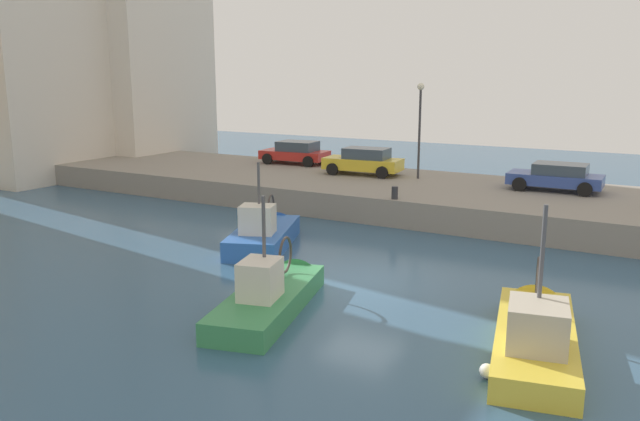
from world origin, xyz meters
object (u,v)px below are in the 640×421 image
Objects in this scene: fishing_boat_green at (273,303)px; parked_car_red at (296,152)px; fishing_boat_yellow at (534,342)px; mooring_bollard_north at (395,193)px; parked_car_yellow at (364,161)px; parked_car_blue at (557,177)px; quay_streetlamp at (420,115)px; fishing_boat_blue at (266,241)px.

parked_car_red is at bearing 29.92° from fishing_boat_green.
mooring_bollard_north is (9.97, 7.98, 1.32)m from fishing_boat_yellow.
parked_car_blue is (0.11, -9.78, -0.07)m from parked_car_yellow.
fishing_boat_green is 0.96× the size of fishing_boat_yellow.
parked_car_red reaches higher than mooring_bollard_north.
fishing_boat_yellow is at bearing -149.80° from quay_streetlamp.
mooring_bollard_north is 6.48m from quay_streetlamp.
quay_streetlamp is at bearing 11.16° from mooring_bollard_north.
fishing_boat_yellow is at bearing -141.33° from mooring_bollard_north.
parked_car_blue is (16.31, -4.80, 1.74)m from fishing_boat_green.
fishing_boat_blue is at bearing 169.55° from quay_streetlamp.
fishing_boat_green is at bearing -143.88° from fishing_boat_blue.
fishing_boat_green is at bearing 163.62° from parked_car_blue.
fishing_boat_yellow reaches higher than fishing_boat_blue.
parked_car_blue reaches higher than mooring_bollard_north.
mooring_bollard_north is 0.11× the size of quay_streetlamp.
parked_car_blue is 7.28m from quay_streetlamp.
quay_streetlamp is (16.46, 2.01, 4.33)m from fishing_boat_green.
fishing_boat_yellow is 1.62× the size of parked_car_blue.
fishing_boat_yellow is at bearing -83.21° from fishing_boat_green.
fishing_boat_blue is at bearing 149.39° from mooring_bollard_north.
fishing_boat_green is at bearing 96.79° from fishing_boat_yellow.
parked_car_yellow is 9.78m from parked_car_blue.
fishing_boat_yellow reaches higher than parked_car_blue.
quay_streetlamp reaches higher than parked_car_yellow.
fishing_boat_blue is at bearing 36.12° from fishing_boat_green.
fishing_boat_yellow reaches higher than parked_car_yellow.
fishing_boat_green is 1.11× the size of fishing_boat_blue.
quay_streetlamp is at bearing -10.45° from fishing_boat_blue.
quay_streetlamp is (10.94, -2.02, 4.34)m from fishing_boat_blue.
parked_car_yellow is 7.69× the size of mooring_bollard_north.
fishing_boat_green is at bearing -175.28° from mooring_bollard_north.
fishing_boat_yellow is 1.60× the size of parked_car_yellow.
fishing_boat_green reaches higher than fishing_boat_blue.
fishing_boat_yellow is at bearing -134.49° from parked_car_red.
fishing_boat_yellow is 24.48m from parked_car_red.
fishing_boat_blue reaches higher than parked_car_red.
mooring_bollard_north is at bearing 134.06° from parked_car_blue.
parked_car_yellow is at bearing 5.13° from fishing_boat_blue.
fishing_boat_green is 17.05m from parked_car_yellow.
parked_car_yellow is 6.79m from mooring_bollard_north.
parked_car_red is (12.44, 6.31, 1.77)m from fishing_boat_blue.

